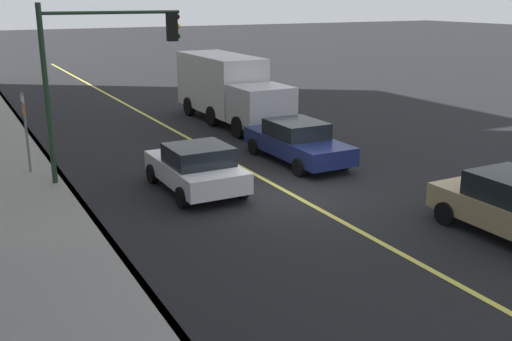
# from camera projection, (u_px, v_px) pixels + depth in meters

# --- Properties ---
(ground) EXTENTS (200.00, 200.00, 0.00)m
(ground) POSITION_uv_depth(u_px,v_px,m) (287.00, 192.00, 17.78)
(ground) COLOR black
(sidewalk_slab) EXTENTS (80.00, 3.61, 0.15)m
(sidewalk_slab) POSITION_uv_depth(u_px,v_px,m) (24.00, 235.00, 14.42)
(sidewalk_slab) COLOR gray
(sidewalk_slab) RESTS_ON ground
(curb_edge) EXTENTS (80.00, 0.16, 0.15)m
(curb_edge) POSITION_uv_depth(u_px,v_px,m) (95.00, 223.00, 15.19)
(curb_edge) COLOR slate
(curb_edge) RESTS_ON ground
(lane_stripe_center) EXTENTS (80.00, 0.16, 0.01)m
(lane_stripe_center) POSITION_uv_depth(u_px,v_px,m) (287.00, 192.00, 17.78)
(lane_stripe_center) COLOR #D8CC4C
(lane_stripe_center) RESTS_ON ground
(car_white) EXTENTS (3.93, 2.07, 1.44)m
(car_white) POSITION_uv_depth(u_px,v_px,m) (196.00, 167.00, 17.73)
(car_white) COLOR silver
(car_white) RESTS_ON ground
(car_navy) EXTENTS (4.80, 1.99, 1.45)m
(car_navy) POSITION_uv_depth(u_px,v_px,m) (297.00, 141.00, 20.93)
(car_navy) COLOR navy
(car_navy) RESTS_ON ground
(truck_white) EXTENTS (7.96, 2.41, 3.02)m
(truck_white) POSITION_uv_depth(u_px,v_px,m) (228.00, 87.00, 27.42)
(truck_white) COLOR silver
(truck_white) RESTS_ON ground
(traffic_light_mast) EXTENTS (0.28, 4.32, 5.47)m
(traffic_light_mast) POSITION_uv_depth(u_px,v_px,m) (101.00, 60.00, 17.95)
(traffic_light_mast) COLOR #1E3823
(traffic_light_mast) RESTS_ON ground
(street_sign_post) EXTENTS (0.60, 0.08, 2.74)m
(street_sign_post) POSITION_uv_depth(u_px,v_px,m) (26.00, 128.00, 18.91)
(street_sign_post) COLOR slate
(street_sign_post) RESTS_ON ground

